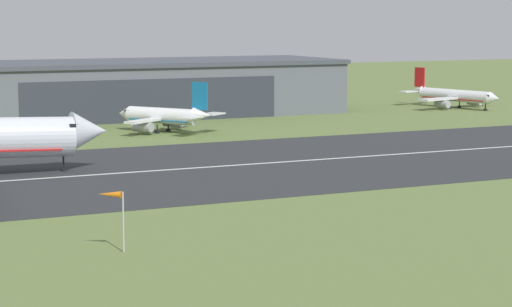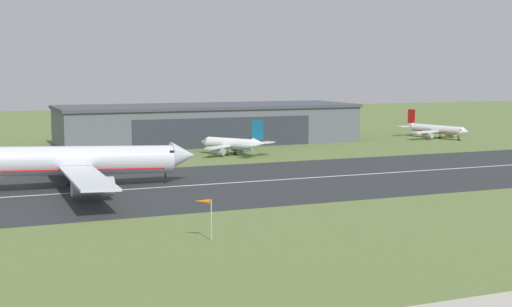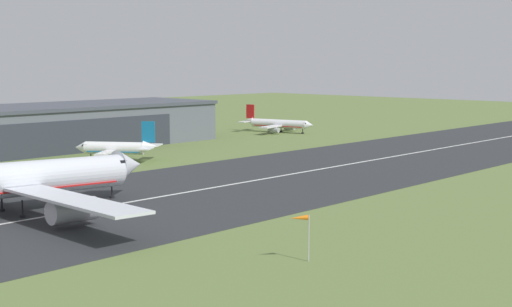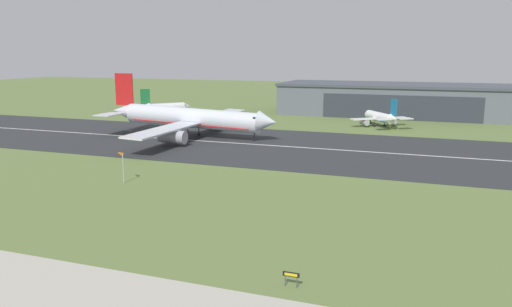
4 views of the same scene
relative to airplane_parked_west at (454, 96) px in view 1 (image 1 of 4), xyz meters
name	(u,v)px [view 1 (image 1 of 4)]	position (x,y,z in m)	size (l,w,h in m)	color
ground_plane	(367,245)	(-90.26, -109.87, -2.76)	(643.75, 643.75, 0.00)	olive
runway_strip	(173,170)	(-90.26, -60.32, -2.73)	(403.75, 50.16, 0.06)	#2B2D30
runway_centreline	(173,169)	(-90.26, -60.32, -2.70)	(363.37, 0.70, 0.01)	silver
hangar_building	(131,88)	(-71.79, 14.17, 2.96)	(88.39, 29.70, 11.42)	slate
airplane_parked_west	(454,96)	(0.00, 0.00, 0.00)	(23.00, 25.49, 8.78)	white
airplane_parked_east	(163,116)	(-76.28, -18.01, 0.13)	(18.71, 19.92, 9.22)	white
windsock_pole	(111,198)	(-111.64, -102.57, 2.03)	(2.08, 1.61, 5.39)	#B7B7BC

